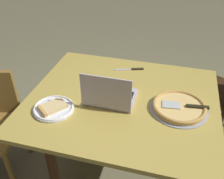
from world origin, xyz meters
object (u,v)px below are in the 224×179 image
Objects in this scene: pizza_plate at (53,108)px; pizza_tray at (179,107)px; laptop at (110,96)px; chair_near at (222,89)px; dining_table at (122,111)px; table_knife at (132,69)px.

pizza_plate is 0.76m from pizza_tray.
laptop is 0.37× the size of chair_near.
pizza_tray is 0.42× the size of chair_near.
chair_near reaches higher than dining_table.
dining_table is at bearing 176.96° from pizza_tray.
laptop reaches higher than chair_near.
pizza_tray is 0.54m from table_knife.
pizza_plate reaches higher than dining_table.
dining_table is 0.39m from table_knife.
dining_table is 0.38m from pizza_tray.
pizza_plate reaches higher than table_knife.
chair_near is at bearing 40.73° from pizza_plate.
pizza_tray is 1.61× the size of table_knife.
table_knife is 0.88m from chair_near.
table_knife is (0.06, 0.43, -0.04)m from laptop.
pizza_tray is at bearing -46.83° from table_knife.
pizza_tray is 0.90m from chair_near.
laptop is at bearing -141.51° from dining_table.
dining_table is 1.45× the size of chair_near.
dining_table is at bearing -134.94° from chair_near.
dining_table is 4.86× the size of pizza_plate.
laptop is 0.44m from table_knife.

